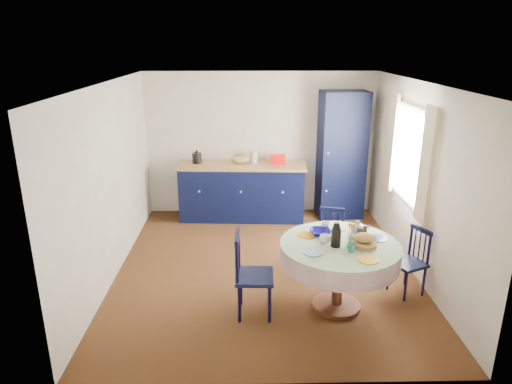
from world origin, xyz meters
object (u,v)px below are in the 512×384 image
chair_far (330,239)px  mug_d (325,226)px  chair_right (410,261)px  mug_c (362,231)px  kitchen_counter (242,191)px  pantry_cabinet (341,155)px  mug_b (351,248)px  cobalt_bowl (320,232)px  mug_a (325,239)px  dining_table (340,254)px  chair_left (251,274)px

chair_far → mug_d: bearing=-93.5°
chair_right → mug_d: size_ratio=7.82×
chair_right → mug_c: (-0.66, -0.10, 0.44)m
kitchen_counter → pantry_cabinet: 1.83m
kitchen_counter → mug_b: size_ratio=22.78×
kitchen_counter → cobalt_bowl: 2.83m
mug_a → cobalt_bowl: 0.23m
mug_d → cobalt_bowl: (-0.08, -0.14, -0.02)m
mug_a → cobalt_bowl: bearing=94.5°
chair_right → mug_a: mug_a is taller
dining_table → mug_b: dining_table is taller
mug_a → mug_c: size_ratio=0.97×
kitchen_counter → chair_right: size_ratio=2.63×
chair_right → chair_left: bearing=-101.5°
chair_left → cobalt_bowl: chair_left is taller
dining_table → cobalt_bowl: (-0.19, 0.25, 0.16)m
kitchen_counter → chair_left: kitchen_counter is taller
chair_far → mug_d: size_ratio=7.74×
chair_left → chair_far: bearing=-42.5°
chair_far → mug_c: (0.21, -0.77, 0.45)m
dining_table → mug_a: dining_table is taller
dining_table → mug_b: (0.07, -0.21, 0.17)m
kitchen_counter → chair_right: 3.31m
dining_table → mug_d: size_ratio=12.53×
chair_far → mug_b: mug_b is taller
chair_right → mug_b: mug_b is taller
mug_a → chair_right: bearing=15.3°
chair_far → mug_d: 0.77m
mug_a → mug_d: size_ratio=1.13×
mug_d → dining_table: bearing=-74.0°
chair_left → mug_c: size_ratio=7.77×
mug_b → cobalt_bowl: size_ratio=0.39×
mug_b → chair_far: bearing=89.5°
pantry_cabinet → chair_left: bearing=-121.3°
mug_a → kitchen_counter: bearing=108.4°
pantry_cabinet → dining_table: bearing=-105.0°
chair_far → cobalt_bowl: (-0.27, -0.75, 0.43)m
pantry_cabinet → chair_left: pantry_cabinet is taller
mug_d → mug_a: bearing=-99.3°
mug_b → mug_d: bearing=106.6°
mug_c → chair_far: bearing=105.2°
cobalt_bowl → chair_far: bearing=69.9°
chair_left → pantry_cabinet: bearing=-25.1°
chair_left → mug_a: (0.84, 0.12, 0.37)m
dining_table → chair_right: bearing=19.2°
kitchen_counter → mug_c: 3.05m
kitchen_counter → mug_a: (0.96, -2.88, 0.37)m
kitchen_counter → mug_a: 3.05m
chair_right → chair_far: bearing=-151.7°
chair_left → mug_c: (1.30, 0.33, 0.37)m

